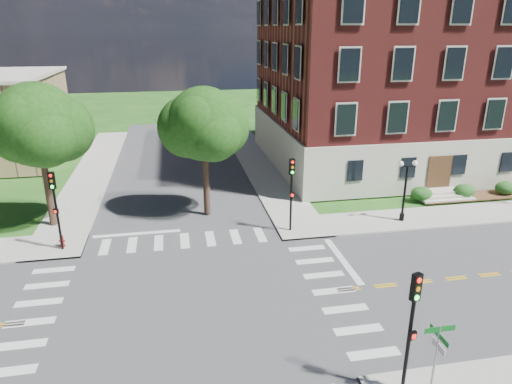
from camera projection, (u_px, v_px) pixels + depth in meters
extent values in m
plane|color=#1A4F16|center=(190.00, 306.00, 21.80)|extent=(160.00, 160.00, 0.00)
cube|color=#3D3D3F|center=(190.00, 306.00, 21.80)|extent=(90.00, 12.00, 0.01)
cube|color=#3D3D3F|center=(190.00, 306.00, 21.80)|extent=(12.00, 90.00, 0.01)
cube|color=#9E9B93|center=(506.00, 211.00, 32.88)|extent=(34.00, 3.50, 0.12)
cube|color=#9E9B93|center=(259.00, 164.00, 44.38)|extent=(3.50, 34.00, 0.12)
cube|color=#9E9B93|center=(93.00, 172.00, 41.73)|extent=(3.50, 34.00, 0.12)
cube|color=silver|center=(343.00, 260.00, 26.08)|extent=(0.40, 5.50, 0.00)
cube|color=#BDB6A7|center=(421.00, 137.00, 45.50)|extent=(30.00, 20.00, 4.20)
cube|color=maroon|center=(431.00, 54.00, 42.78)|extent=(29.55, 19.70, 11.80)
cube|color=#472D19|center=(439.00, 173.00, 35.66)|extent=(2.00, 0.10, 2.80)
cylinder|color=#2E1F17|center=(49.00, 196.00, 29.84)|extent=(0.44, 0.44, 4.10)
sphere|color=#133B10|center=(38.00, 125.00, 28.25)|extent=(5.29, 5.29, 5.29)
cylinder|color=#2E1F17|center=(206.00, 187.00, 31.74)|extent=(0.44, 0.44, 3.93)
sphere|color=#133B10|center=(204.00, 124.00, 30.23)|extent=(4.96, 4.96, 4.96)
cylinder|color=black|center=(408.00, 347.00, 15.95)|extent=(0.14, 0.14, 3.80)
cube|color=black|center=(416.00, 287.00, 15.14)|extent=(0.37, 0.31, 1.00)
cylinder|color=red|center=(419.00, 280.00, 14.91)|extent=(0.19, 0.10, 0.18)
cylinder|color=orange|center=(418.00, 289.00, 15.02)|extent=(0.19, 0.10, 0.18)
cylinder|color=#19E533|center=(417.00, 298.00, 15.13)|extent=(0.19, 0.10, 0.18)
cube|color=black|center=(412.00, 336.00, 15.58)|extent=(0.32, 0.21, 0.30)
cylinder|color=black|center=(291.00, 203.00, 29.08)|extent=(0.14, 0.14, 3.80)
cube|color=black|center=(292.00, 167.00, 28.27)|extent=(0.36, 0.28, 1.00)
cylinder|color=red|center=(293.00, 162.00, 28.03)|extent=(0.19, 0.08, 0.18)
cylinder|color=orange|center=(292.00, 167.00, 28.15)|extent=(0.19, 0.08, 0.18)
cylinder|color=#19E533|center=(292.00, 172.00, 28.26)|extent=(0.19, 0.08, 0.18)
cube|color=black|center=(292.00, 195.00, 28.71)|extent=(0.32, 0.18, 0.30)
cylinder|color=black|center=(58.00, 220.00, 26.52)|extent=(0.14, 0.14, 3.80)
cube|color=black|center=(52.00, 181.00, 25.70)|extent=(0.38, 0.32, 1.00)
cylinder|color=red|center=(50.00, 176.00, 25.47)|extent=(0.19, 0.11, 0.18)
cylinder|color=orange|center=(51.00, 181.00, 25.58)|extent=(0.19, 0.11, 0.18)
cylinder|color=#19E533|center=(52.00, 187.00, 25.70)|extent=(0.19, 0.11, 0.18)
cube|color=black|center=(56.00, 211.00, 26.15)|extent=(0.32, 0.22, 0.30)
cylinder|color=black|center=(402.00, 217.00, 31.14)|extent=(0.32, 0.32, 0.50)
cylinder|color=black|center=(404.00, 194.00, 30.58)|extent=(0.16, 0.16, 3.80)
cube|color=black|center=(408.00, 166.00, 29.91)|extent=(1.00, 0.06, 0.06)
sphere|color=white|center=(401.00, 164.00, 29.76)|extent=(0.36, 0.36, 0.36)
sphere|color=white|center=(415.00, 163.00, 29.93)|extent=(0.36, 0.36, 0.36)
cylinder|color=gray|center=(434.00, 365.00, 15.60)|extent=(0.07, 0.07, 3.10)
cube|color=#0C611D|center=(440.00, 329.00, 15.11)|extent=(1.10, 0.03, 0.20)
cube|color=#0C611D|center=(439.00, 336.00, 15.19)|extent=(0.03, 1.10, 0.20)
cube|color=silver|center=(439.00, 347.00, 15.35)|extent=(0.03, 0.75, 0.25)
cylinder|color=#A20C0C|center=(63.00, 246.00, 27.44)|extent=(0.32, 0.32, 0.10)
cylinder|color=#A20C0C|center=(62.00, 242.00, 27.36)|extent=(0.22, 0.22, 0.60)
sphere|color=#A20C0C|center=(61.00, 237.00, 27.25)|extent=(0.24, 0.24, 0.24)
cylinder|color=#A20C0C|center=(62.00, 241.00, 27.33)|extent=(0.35, 0.12, 0.12)
cylinder|color=#A20C0C|center=(62.00, 241.00, 27.33)|extent=(0.12, 0.35, 0.12)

